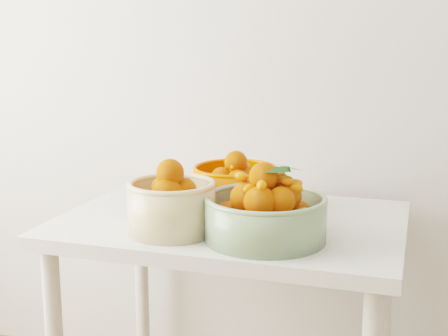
% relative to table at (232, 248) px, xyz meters
% --- Properties ---
extents(table, '(1.00, 0.70, 0.75)m').
position_rel_table_xyz_m(table, '(0.00, 0.00, 0.00)').
color(table, silver).
rests_on(table, ground).
extents(bowl_cream, '(0.29, 0.29, 0.21)m').
position_rel_table_xyz_m(bowl_cream, '(-0.12, -0.19, 0.17)').
color(bowl_cream, '#D5BC85').
rests_on(bowl_cream, table).
extents(bowl_green, '(0.35, 0.35, 0.21)m').
position_rel_table_xyz_m(bowl_green, '(0.14, -0.17, 0.17)').
color(bowl_green, gray).
rests_on(bowl_green, table).
extents(bowl_orange, '(0.30, 0.30, 0.19)m').
position_rel_table_xyz_m(bowl_orange, '(-0.01, 0.07, 0.17)').
color(bowl_orange, '#F14600').
rests_on(bowl_orange, table).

